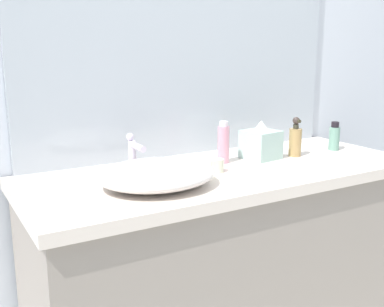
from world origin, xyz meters
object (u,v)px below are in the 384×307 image
(perfume_bottle, at_px, (223,143))
(candle_jar, at_px, (217,165))
(lotion_bottle, at_px, (334,137))
(sink_basin, at_px, (157,174))
(soap_dispenser, at_px, (295,140))
(tissue_box, at_px, (261,143))

(perfume_bottle, height_order, candle_jar, perfume_bottle)
(lotion_bottle, bearing_deg, perfume_bottle, 174.75)
(sink_basin, height_order, soap_dispenser, soap_dispenser)
(lotion_bottle, distance_m, perfume_bottle, 0.55)
(candle_jar, bearing_deg, tissue_box, 18.22)
(sink_basin, height_order, tissue_box, tissue_box)
(soap_dispenser, distance_m, tissue_box, 0.15)
(tissue_box, bearing_deg, lotion_bottle, -5.31)
(perfume_bottle, bearing_deg, soap_dispenser, -9.10)
(sink_basin, bearing_deg, soap_dispenser, 8.36)
(sink_basin, bearing_deg, tissue_box, 14.40)
(sink_basin, bearing_deg, perfume_bottle, 22.78)
(sink_basin, distance_m, lotion_bottle, 0.91)
(soap_dispenser, bearing_deg, tissue_box, 166.50)
(perfume_bottle, bearing_deg, tissue_box, -5.11)
(sink_basin, xyz_separation_m, candle_jar, (0.26, 0.05, -0.02))
(perfume_bottle, bearing_deg, lotion_bottle, -5.25)
(perfume_bottle, xyz_separation_m, tissue_box, (0.17, -0.02, -0.01))
(tissue_box, height_order, candle_jar, tissue_box)
(sink_basin, bearing_deg, candle_jar, 10.40)
(soap_dispenser, height_order, perfume_bottle, perfume_bottle)
(candle_jar, bearing_deg, perfume_bottle, 46.86)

